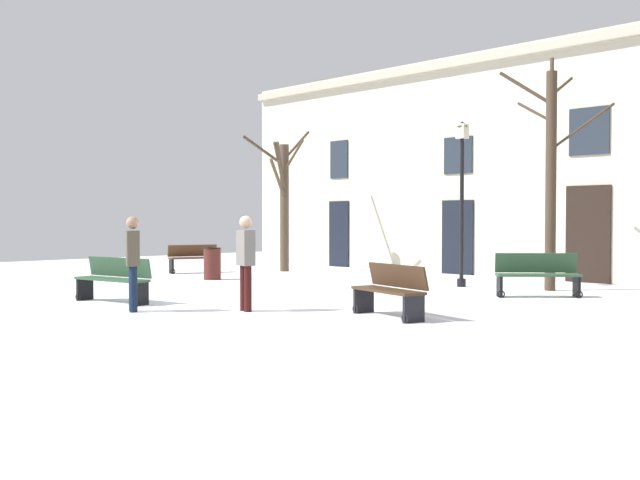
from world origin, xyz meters
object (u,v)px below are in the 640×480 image
bench_back_to_back_left (194,258)px  bench_by_litter_bin (537,274)px  bench_near_center_tree (114,279)px  litter_bin (212,263)px  person_by_shop_door (133,259)px  bench_facing_shops (390,290)px  tree_near_facade (284,198)px  person_crossing_plaza (246,258)px  streetlamp (462,186)px  tree_center (551,171)px

bench_back_to_back_left → bench_by_litter_bin: bench_by_litter_bin is taller
bench_near_center_tree → bench_by_litter_bin: bearing=42.1°
litter_bin → person_by_shop_door: person_by_shop_door is taller
litter_bin → bench_facing_shops: (8.55, -2.51, 0.02)m
tree_near_facade → litter_bin: tree_near_facade is taller
bench_by_litter_bin → person_by_shop_door: person_by_shop_door is taller
litter_bin → bench_facing_shops: 8.91m
bench_back_to_back_left → bench_near_center_tree: size_ratio=0.87×
person_crossing_plaza → bench_near_center_tree: bearing=-146.7°
streetlamp → bench_facing_shops: 6.47m
bench_facing_shops → bench_near_center_tree: bearing=-143.0°
bench_near_center_tree → person_crossing_plaza: (2.98, 1.01, 0.49)m
tree_center → bench_facing_shops: 6.78m
person_by_shop_door → person_crossing_plaza: size_ratio=0.99×
bench_by_litter_bin → litter_bin: bearing=151.6°
person_crossing_plaza → bench_back_to_back_left: bearing=165.2°
bench_facing_shops → person_by_shop_door: bearing=-129.7°
bench_by_litter_bin → person_crossing_plaza: bearing=-155.6°
tree_center → streetlamp: 2.15m
streetlamp → bench_back_to_back_left: 9.06m
bench_facing_shops → person_crossing_plaza: size_ratio=0.96×
tree_center → litter_bin: bearing=-154.7°
bench_by_litter_bin → person_by_shop_door: (-3.88, -7.57, 0.47)m
litter_bin → bench_back_to_back_left: litter_bin is taller
streetlamp → bench_back_to_back_left: (-8.59, -2.01, -2.03)m
bench_facing_shops → bench_near_center_tree: (-5.37, -2.27, 0.01)m
tree_near_facade → bench_by_litter_bin: (9.59, -1.20, -1.84)m
litter_bin → bench_facing_shops: bench_facing_shops is taller
person_by_shop_door → bench_facing_shops: bearing=-117.8°
tree_center → person_crossing_plaza: 8.06m
bench_by_litter_bin → bench_back_to_back_left: bearing=142.8°
litter_bin → bench_by_litter_bin: bearing=14.9°
bench_facing_shops → person_crossing_plaza: 2.74m
person_by_shop_door → tree_near_facade: bearing=-30.9°
litter_bin → tree_near_facade: bearing=105.1°
tree_center → litter_bin: 9.28m
bench_near_center_tree → person_by_shop_door: size_ratio=1.09×
tree_center → bench_near_center_tree: size_ratio=2.97×
litter_bin → bench_back_to_back_left: (-2.48, 1.11, 0.02)m
bench_by_litter_bin → bench_facing_shops: bearing=-134.5°
tree_center → bench_by_litter_bin: (0.54, -1.54, -2.33)m
tree_near_facade → bench_near_center_tree: 9.43m
tree_near_facade → bench_facing_shops: 11.38m
bench_back_to_back_left → bench_facing_shops: 11.61m
person_crossing_plaza → bench_by_litter_bin: bearing=82.3°
bench_facing_shops → tree_center: bearing=108.0°
litter_bin → bench_facing_shops: size_ratio=0.53×
bench_back_to_back_left → person_crossing_plaza: size_ratio=0.94×
person_by_shop_door → litter_bin: bearing=-21.9°
bench_back_to_back_left → tree_center: bearing=-57.6°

